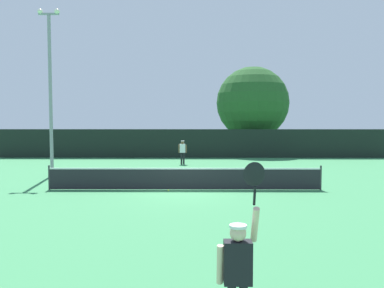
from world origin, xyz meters
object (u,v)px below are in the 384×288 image
(player_receiving, at_px, (183,150))
(parked_car_mid, at_px, (214,143))
(light_pole, at_px, (50,83))
(large_tree, at_px, (253,103))
(player_serving, at_px, (239,264))
(tennis_ball, at_px, (168,190))
(parked_car_near, at_px, (114,143))

(player_receiving, distance_m, parked_car_mid, 11.94)
(light_pole, height_order, large_tree, light_pole)
(player_serving, height_order, parked_car_mid, player_serving)
(player_receiving, bearing_deg, large_tree, -125.26)
(player_receiving, relative_size, parked_car_mid, 0.39)
(light_pole, bearing_deg, parked_car_mid, 60.59)
(player_serving, height_order, tennis_ball, player_serving)
(tennis_ball, bearing_deg, parked_car_near, 107.44)
(light_pole, xyz_separation_m, parked_car_near, (-0.35, 17.79, -4.28))
(player_serving, height_order, light_pole, light_pole)
(player_serving, distance_m, parked_car_mid, 33.03)
(light_pole, bearing_deg, player_serving, -61.94)
(player_receiving, height_order, parked_car_mid, parked_car_mid)
(player_receiving, bearing_deg, light_pole, 39.29)
(tennis_ball, bearing_deg, player_receiving, 88.39)
(tennis_ball, distance_m, parked_car_mid, 22.04)
(player_serving, xyz_separation_m, light_pole, (-8.38, 15.72, 4.00))
(player_serving, xyz_separation_m, parked_car_mid, (1.37, 33.00, -0.28))
(light_pole, distance_m, parked_car_mid, 20.30)
(parked_car_near, bearing_deg, parked_car_mid, 2.75)
(player_serving, relative_size, player_receiving, 1.49)
(player_serving, bearing_deg, light_pole, 118.06)
(tennis_ball, xyz_separation_m, parked_car_near, (-7.01, 22.31, 0.74))
(tennis_ball, xyz_separation_m, light_pole, (-6.66, 4.53, 5.02))
(player_serving, bearing_deg, tennis_ball, 98.72)
(light_pole, height_order, parked_car_mid, light_pole)
(player_serving, xyz_separation_m, parked_car_near, (-8.73, 33.50, -0.28))
(large_tree, bearing_deg, tennis_ball, -108.71)
(large_tree, relative_size, parked_car_near, 1.81)
(parked_car_mid, bearing_deg, parked_car_near, 176.21)
(light_pole, relative_size, large_tree, 1.13)
(tennis_ball, relative_size, parked_car_near, 0.02)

